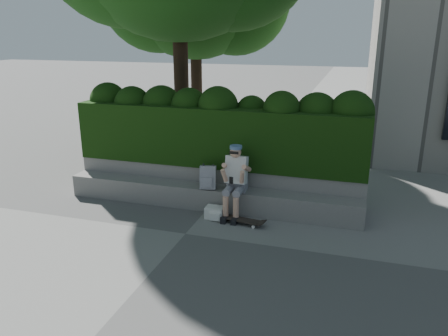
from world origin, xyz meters
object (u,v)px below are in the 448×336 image
(backpack_plaid, at_px, (208,177))
(backpack_ground, at_px, (215,212))
(skateboard, at_px, (240,220))
(person, at_px, (235,178))

(backpack_plaid, relative_size, backpack_ground, 1.32)
(skateboard, bearing_deg, person, 128.22)
(person, height_order, skateboard, person)
(backpack_ground, bearing_deg, backpack_plaid, 125.73)
(skateboard, bearing_deg, backpack_ground, 178.85)
(person, xyz_separation_m, backpack_ground, (-0.33, -0.26, -0.64))
(skateboard, relative_size, backpack_plaid, 1.93)
(backpack_plaid, height_order, backpack_ground, backpack_plaid)
(skateboard, height_order, backpack_plaid, backpack_plaid)
(backpack_plaid, distance_m, backpack_ground, 0.71)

